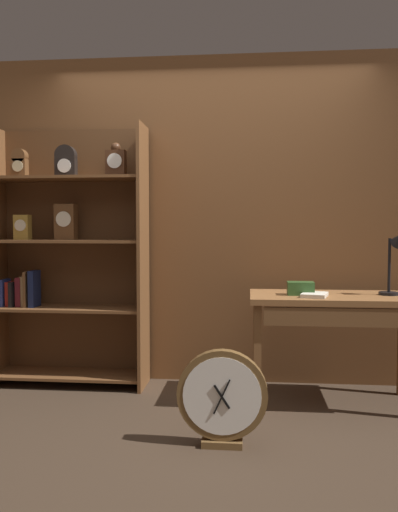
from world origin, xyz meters
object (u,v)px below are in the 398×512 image
object	(u,v)px
workbench	(335,310)
desk_lamp	(397,252)
round_clock_large	(222,398)
open_repair_manual	(315,295)
bookshelf	(67,256)
toolbox_small	(301,288)

from	to	relation	value
workbench	desk_lamp	size ratio (longest dim) A/B	2.49
desk_lamp	round_clock_large	size ratio (longest dim) A/B	0.85
open_repair_manual	round_clock_large	distance (m)	1.04
bookshelf	open_repair_manual	distance (m)	1.93
bookshelf	round_clock_large	size ratio (longest dim) A/B	3.66
desk_lamp	round_clock_large	bearing A→B (deg)	-145.74
workbench	round_clock_large	xyz separation A→B (m)	(-0.74, -0.77, -0.39)
bookshelf	toolbox_small	world-z (taller)	bookshelf
toolbox_small	open_repair_manual	size ratio (longest dim) A/B	0.83
desk_lamp	open_repair_manual	size ratio (longest dim) A/B	2.14
open_repair_manual	round_clock_large	size ratio (longest dim) A/B	0.40
bookshelf	workbench	bearing A→B (deg)	-8.88
desk_lamp	toolbox_small	size ratio (longest dim) A/B	2.59
bookshelf	open_repair_manual	bearing A→B (deg)	-11.97
toolbox_small	open_repair_manual	distance (m)	0.12
toolbox_small	workbench	bearing A→B (deg)	0.51
workbench	toolbox_small	bearing A→B (deg)	-179.49
workbench	toolbox_small	world-z (taller)	toolbox_small
bookshelf	round_clock_large	xyz separation A→B (m)	(1.29, -1.08, -0.74)
workbench	open_repair_manual	distance (m)	0.20
open_repair_manual	desk_lamp	bearing A→B (deg)	25.27
toolbox_small	desk_lamp	bearing A→B (deg)	2.14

